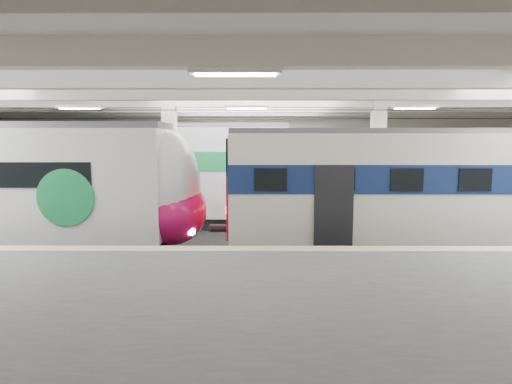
{
  "coord_description": "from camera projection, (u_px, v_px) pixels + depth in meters",
  "views": [
    {
      "loc": [
        0.39,
        -13.53,
        3.77
      ],
      "look_at": [
        0.33,
        1.0,
        2.0
      ],
      "focal_mm": 30.0,
      "sensor_mm": 36.0,
      "label": 1
    }
  ],
  "objects": [
    {
      "name": "older_rer",
      "position": [
        421.0,
        191.0,
        13.6
      ],
      "size": [
        12.34,
        2.73,
        4.12
      ],
      "color": "silver",
      "rests_on": "ground"
    },
    {
      "name": "modern_emu",
      "position": [
        16.0,
        192.0,
        13.66
      ],
      "size": [
        13.29,
        2.75,
        4.31
      ],
      "color": "silver",
      "rests_on": "ground"
    },
    {
      "name": "station_hall",
      "position": [
        244.0,
        159.0,
        11.77
      ],
      "size": [
        36.0,
        24.0,
        5.75
      ],
      "color": "black",
      "rests_on": "ground"
    },
    {
      "name": "far_train",
      "position": [
        131.0,
        173.0,
        19.09
      ],
      "size": [
        14.16,
        3.57,
        4.48
      ],
      "rotation": [
        0.0,
        0.0,
        -0.05
      ],
      "color": "silver",
      "rests_on": "ground"
    }
  ]
}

